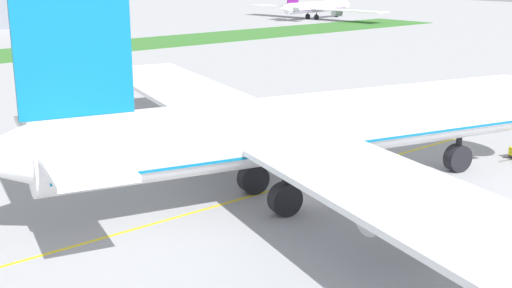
# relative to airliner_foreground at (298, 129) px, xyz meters

# --- Properties ---
(ground_plane) EXTENTS (600.00, 600.00, 0.00)m
(ground_plane) POSITION_rel_airliner_foreground_xyz_m (0.17, -0.26, -6.39)
(ground_plane) COLOR #9E9EA3
(ground_plane) RESTS_ON ground
(apron_taxi_line) EXTENTS (280.00, 0.36, 0.01)m
(apron_taxi_line) POSITION_rel_airliner_foreground_xyz_m (0.17, 3.12, -6.38)
(apron_taxi_line) COLOR yellow
(apron_taxi_line) RESTS_ON ground
(airliner_foreground) EXTENTS (55.88, 89.69, 18.81)m
(airliner_foreground) POSITION_rel_airliner_foreground_xyz_m (0.00, 0.00, 0.00)
(airliner_foreground) COLOR white
(airliner_foreground) RESTS_ON ground
(ground_crew_wingwalker_port) EXTENTS (0.49, 0.50, 1.71)m
(ground_crew_wingwalker_port) POSITION_rel_airliner_foreground_xyz_m (9.51, -13.20, -5.35)
(ground_crew_wingwalker_port) COLOR black
(ground_crew_wingwalker_port) RESTS_ON ground
(parked_airliner_far_right) EXTENTS (39.04, 62.05, 12.93)m
(parked_airliner_far_right) POSITION_rel_airliner_foreground_xyz_m (140.41, 138.46, -2.00)
(parked_airliner_far_right) COLOR white
(parked_airliner_far_right) RESTS_ON ground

